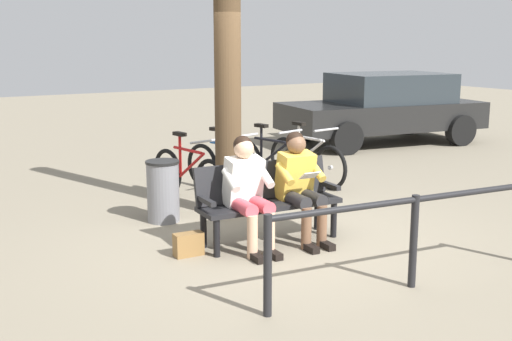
{
  "coord_description": "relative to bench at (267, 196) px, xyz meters",
  "views": [
    {
      "loc": [
        3.86,
        5.71,
        2.2
      ],
      "look_at": [
        0.2,
        -0.3,
        0.75
      ],
      "focal_mm": 45.23,
      "sensor_mm": 36.0,
      "label": 1
    }
  ],
  "objects": [
    {
      "name": "handbag",
      "position": [
        0.96,
        0.02,
        -0.39
      ],
      "size": [
        0.31,
        0.15,
        0.24
      ],
      "primitive_type": "cube",
      "rotation": [
        0.0,
        0.0,
        -0.04
      ],
      "color": "olive",
      "rests_on": "ground"
    },
    {
      "name": "bicycle_black",
      "position": [
        -2.03,
        -2.07,
        -0.15
      ],
      "size": [
        0.48,
        1.67,
        0.94
      ],
      "rotation": [
        0.0,
        0.0,
        1.7
      ],
      "color": "black",
      "rests_on": "ground"
    },
    {
      "name": "tree_trunk",
      "position": [
        -0.16,
        -1.16,
        1.57
      ],
      "size": [
        0.33,
        0.33,
        4.15
      ],
      "primitive_type": "cylinder",
      "color": "#4C3823",
      "rests_on": "ground"
    },
    {
      "name": "bench",
      "position": [
        0.0,
        0.0,
        0.0
      ],
      "size": [
        1.63,
        0.58,
        0.87
      ],
      "rotation": [
        0.0,
        0.0,
        -0.06
      ],
      "color": "black",
      "rests_on": "ground"
    },
    {
      "name": "bicycle_orange",
      "position": [
        -0.68,
        -2.19,
        -0.15
      ],
      "size": [
        0.56,
        1.65,
        0.94
      ],
      "rotation": [
        0.0,
        0.0,
        1.81
      ],
      "color": "black",
      "rests_on": "ground"
    },
    {
      "name": "person_reading",
      "position": [
        -0.31,
        0.18,
        0.16
      ],
      "size": [
        0.51,
        0.78,
        1.2
      ],
      "rotation": [
        0.0,
        0.0,
        -0.06
      ],
      "color": "gold",
      "rests_on": "ground"
    },
    {
      "name": "person_companion",
      "position": [
        0.33,
        0.14,
        0.16
      ],
      "size": [
        0.51,
        0.78,
        1.2
      ],
      "rotation": [
        0.0,
        0.0,
        -0.06
      ],
      "color": "white",
      "rests_on": "ground"
    },
    {
      "name": "ground_plane",
      "position": [
        -0.2,
        0.08,
        -0.51
      ],
      "size": [
        40.0,
        40.0,
        0.0
      ],
      "primitive_type": "plane",
      "color": "gray"
    },
    {
      "name": "parked_car",
      "position": [
        -5.7,
        -4.4,
        0.27
      ],
      "size": [
        4.42,
        2.5,
        1.47
      ],
      "rotation": [
        0.0,
        0.0,
        -0.15
      ],
      "color": "black",
      "rests_on": "ground"
    },
    {
      "name": "bicycle_green",
      "position": [
        -1.43,
        -2.18,
        -0.15
      ],
      "size": [
        0.55,
        1.65,
        0.94
      ],
      "rotation": [
        0.0,
        0.0,
        1.8
      ],
      "color": "black",
      "rests_on": "ground"
    },
    {
      "name": "railing_fence",
      "position": [
        -0.39,
        1.83,
        0.08
      ],
      "size": [
        2.96,
        0.37,
        0.85
      ],
      "rotation": [
        0.0,
        0.0,
        -0.1
      ],
      "color": "black",
      "rests_on": "ground"
    },
    {
      "name": "bicycle_silver",
      "position": [
        -0.02,
        -2.04,
        -0.15
      ],
      "size": [
        0.48,
        1.67,
        0.94
      ],
      "rotation": [
        0.0,
        0.0,
        1.74
      ],
      "color": "black",
      "rests_on": "ground"
    },
    {
      "name": "litter_bin",
      "position": [
        0.67,
        -1.29,
        -0.13
      ],
      "size": [
        0.41,
        0.41,
        0.75
      ],
      "color": "slate",
      "rests_on": "ground"
    }
  ]
}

